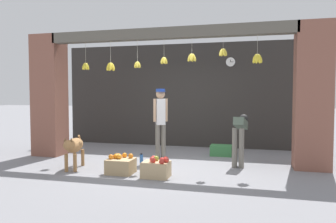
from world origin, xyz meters
TOP-DOWN VIEW (x-y plane):
  - ground_plane at (0.00, 0.00)m, footprint 60.00×60.00m
  - shop_back_wall at (0.00, 2.49)m, footprint 7.42×0.12m
  - shop_pillar_left at (-3.06, 0.30)m, footprint 0.70×0.60m
  - shop_pillar_right at (3.06, 0.30)m, footprint 0.70×0.60m
  - storefront_awning at (0.01, 0.12)m, footprint 5.52×0.29m
  - dog at (-1.64, -0.97)m, footprint 0.46×1.04m
  - shopkeeper at (-0.21, 0.47)m, footprint 0.31×0.31m
  - worker_stooping at (1.63, 0.24)m, footprint 0.31×0.82m
  - fruit_crate_oranges at (-0.57, -1.06)m, footprint 0.50×0.44m
  - fruit_crate_apples at (0.18, -1.17)m, footprint 0.50×0.39m
  - produce_box_green at (1.13, 1.25)m, footprint 0.53×0.35m
  - water_bottle at (-0.41, -0.31)m, footprint 0.07×0.07m
  - wall_clock at (1.26, 2.42)m, footprint 0.27×0.03m

SIDE VIEW (x-z plane):
  - ground_plane at x=0.00m, z-range 0.00..0.00m
  - water_bottle at x=-0.41m, z-range -0.01..0.26m
  - produce_box_green at x=1.13m, z-range 0.00..0.26m
  - fruit_crate_oranges at x=-0.57m, z-range -0.03..0.35m
  - fruit_crate_apples at x=0.18m, z-range -0.02..0.36m
  - dog at x=-1.64m, z-range 0.12..0.81m
  - worker_stooping at x=1.63m, z-range 0.18..1.26m
  - shopkeeper at x=-0.21m, z-range 0.15..1.81m
  - shop_back_wall at x=0.00m, z-range 0.00..2.99m
  - shop_pillar_left at x=-3.06m, z-range 0.00..2.99m
  - shop_pillar_right at x=3.06m, z-range 0.00..2.99m
  - wall_clock at x=1.26m, z-range 2.29..2.56m
  - storefront_awning at x=0.01m, z-range 2.35..3.28m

